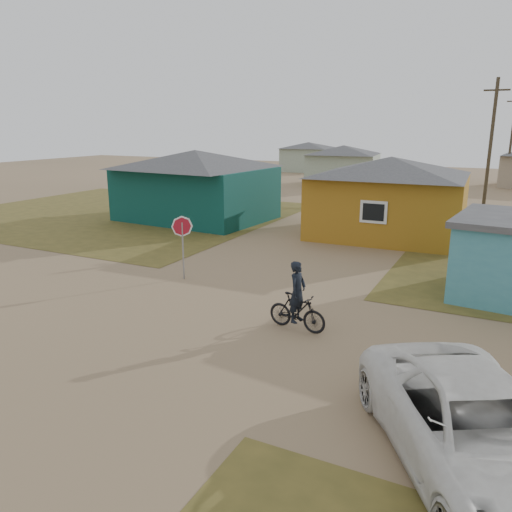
{
  "coord_description": "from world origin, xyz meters",
  "views": [
    {
      "loc": [
        7.66,
        -10.83,
        5.38
      ],
      "look_at": [
        0.69,
        3.0,
        1.3
      ],
      "focal_mm": 35.0,
      "sensor_mm": 36.0,
      "label": 1
    }
  ],
  "objects": [
    {
      "name": "ground",
      "position": [
        0.0,
        0.0,
        0.0
      ],
      "size": [
        120.0,
        120.0,
        0.0
      ],
      "primitive_type": "plane",
      "color": "#907453"
    },
    {
      "name": "grass_nw",
      "position": [
        -14.0,
        13.0,
        0.01
      ],
      "size": [
        20.0,
        18.0,
        0.0
      ],
      "primitive_type": "cube",
      "color": "brown",
      "rests_on": "ground"
    },
    {
      "name": "house_teal",
      "position": [
        -8.5,
        13.5,
        2.05
      ],
      "size": [
        8.93,
        7.08,
        4.0
      ],
      "color": "#0A3832",
      "rests_on": "ground"
    },
    {
      "name": "house_yellow",
      "position": [
        2.5,
        14.0,
        2.0
      ],
      "size": [
        7.72,
        6.76,
        3.9
      ],
      "color": "#A06B18",
      "rests_on": "ground"
    },
    {
      "name": "house_pale_west",
      "position": [
        -6.0,
        34.0,
        1.86
      ],
      "size": [
        7.04,
        6.15,
        3.6
      ],
      "color": "#9DAC94",
      "rests_on": "ground"
    },
    {
      "name": "house_pale_north",
      "position": [
        -14.0,
        46.0,
        1.75
      ],
      "size": [
        6.28,
        5.81,
        3.4
      ],
      "color": "#9DAC94",
      "rests_on": "ground"
    },
    {
      "name": "utility_pole_near",
      "position": [
        6.5,
        22.0,
        4.14
      ],
      "size": [
        1.4,
        0.2,
        8.0
      ],
      "color": "#413627",
      "rests_on": "ground"
    },
    {
      "name": "utility_pole_far",
      "position": [
        7.5,
        38.0,
        4.14
      ],
      "size": [
        1.4,
        0.2,
        8.0
      ],
      "color": "#413627",
      "rests_on": "ground"
    },
    {
      "name": "stop_sign",
      "position": [
        -2.41,
        3.37,
        1.7
      ],
      "size": [
        0.73,
        0.27,
        2.3
      ],
      "color": "gray",
      "rests_on": "ground"
    },
    {
      "name": "cyclist",
      "position": [
        2.98,
        0.91,
        0.7
      ],
      "size": [
        1.73,
        0.67,
        1.91
      ],
      "color": "black",
      "rests_on": "ground"
    },
    {
      "name": "vehicle",
      "position": [
        7.71,
        -3.17,
        0.77
      ],
      "size": [
        5.01,
        6.03,
        1.53
      ],
      "primitive_type": "imported",
      "rotation": [
        0.0,
        0.0,
        0.54
      ],
      "color": "silver",
      "rests_on": "ground"
    }
  ]
}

